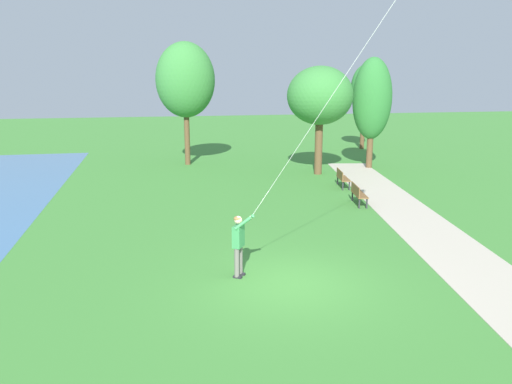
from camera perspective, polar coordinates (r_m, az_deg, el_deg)
ground_plane at (r=13.63m, az=3.78°, el=-10.40°), size 120.00×120.00×0.00m
walkway_path at (r=17.67m, az=20.74°, el=-5.69°), size 7.92×31.93×0.02m
person_kite_flyer at (r=13.75m, az=-1.93°, el=-5.50°), size 0.62×0.54×1.83m
park_bench_near_walkway at (r=22.08m, az=11.48°, el=-0.11°), size 0.69×1.55×0.88m
park_bench_far_walkway at (r=25.43m, az=9.73°, el=1.66°), size 0.69×1.55×0.88m
tree_horizon_far at (r=31.00m, az=13.03°, el=10.20°), size 2.36×1.99×6.54m
tree_lakeside_far at (r=28.37m, az=7.26°, el=10.71°), size 3.65×3.55×6.00m
tree_behind_path at (r=31.65m, az=-8.01°, el=12.42°), size 3.60×3.07×7.49m
tree_lakeside_near at (r=39.39m, az=12.19°, el=11.27°), size 2.05×2.07×6.29m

